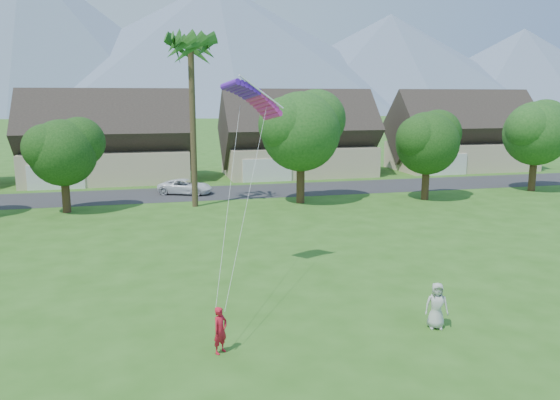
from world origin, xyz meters
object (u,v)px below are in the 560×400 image
object	(u,v)px
watcher	(437,306)
parked_car	(186,187)
parafoil_kite	(254,96)
kite_flyer	(220,330)

from	to	relation	value
watcher	parked_car	xyz separation A→B (m)	(-6.65, 29.42, -0.20)
watcher	parked_car	bearing A→B (deg)	119.71
watcher	parafoil_kite	bearing A→B (deg)	140.56
watcher	parked_car	distance (m)	30.17
watcher	parked_car	size ratio (longest dim) A/B	0.37
kite_flyer	parafoil_kite	distance (m)	10.91
watcher	parked_car	world-z (taller)	watcher
kite_flyer	watcher	bearing A→B (deg)	-39.22
parafoil_kite	kite_flyer	bearing A→B (deg)	-134.31
kite_flyer	watcher	xyz separation A→B (m)	(7.63, 0.10, 0.07)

